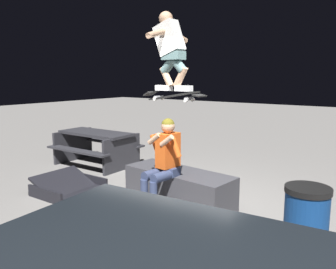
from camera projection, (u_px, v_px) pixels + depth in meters
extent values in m
plane|color=slate|center=(187.00, 211.00, 5.08)|extent=(40.00, 40.00, 0.00)
cube|color=#38383D|center=(179.00, 188.00, 5.30)|extent=(1.81, 0.82, 0.54)
cube|color=#2D3856|center=(168.00, 171.00, 5.04)|extent=(0.32, 0.20, 0.12)
cube|color=#D15119|center=(168.00, 150.00, 4.99)|extent=(0.24, 0.36, 0.50)
sphere|color=tan|center=(168.00, 126.00, 4.93)|extent=(0.20, 0.20, 0.20)
sphere|color=brown|center=(168.00, 125.00, 4.93)|extent=(0.19, 0.19, 0.19)
cylinder|color=#D15119|center=(176.00, 148.00, 4.80)|extent=(0.20, 0.10, 0.29)
cylinder|color=tan|center=(167.00, 141.00, 4.76)|extent=(0.24, 0.10, 0.19)
cylinder|color=#D15119|center=(155.00, 144.00, 5.06)|extent=(0.20, 0.10, 0.29)
cylinder|color=tan|center=(154.00, 139.00, 4.92)|extent=(0.24, 0.10, 0.19)
cylinder|color=#2D3856|center=(163.00, 176.00, 4.84)|extent=(0.18, 0.41, 0.14)
cylinder|color=#2D3856|center=(153.00, 199.00, 4.74)|extent=(0.11, 0.11, 0.50)
cube|color=white|center=(151.00, 217.00, 4.74)|extent=(0.13, 0.27, 0.08)
cylinder|color=#2D3856|center=(154.00, 174.00, 4.96)|extent=(0.18, 0.41, 0.14)
cylinder|color=#2D3856|center=(144.00, 196.00, 4.86)|extent=(0.11, 0.11, 0.50)
cube|color=white|center=(142.00, 214.00, 4.86)|extent=(0.13, 0.27, 0.08)
cube|color=black|center=(173.00, 96.00, 4.98)|extent=(0.80, 0.24, 0.15)
cube|color=black|center=(150.00, 93.00, 5.25)|extent=(0.12, 0.21, 0.07)
cube|color=black|center=(199.00, 95.00, 4.70)|extent=(0.13, 0.21, 0.04)
cube|color=#99999E|center=(159.00, 97.00, 5.16)|extent=(0.07, 0.16, 0.04)
cylinder|color=white|center=(155.00, 99.00, 5.09)|extent=(0.06, 0.03, 0.05)
cylinder|color=white|center=(162.00, 98.00, 5.23)|extent=(0.06, 0.03, 0.05)
cube|color=#99999E|center=(189.00, 98.00, 4.81)|extent=(0.07, 0.16, 0.04)
cylinder|color=white|center=(186.00, 100.00, 4.75)|extent=(0.06, 0.03, 0.05)
cylinder|color=white|center=(193.00, 100.00, 4.89)|extent=(0.06, 0.03, 0.05)
cube|color=white|center=(164.00, 88.00, 5.07)|extent=(0.26, 0.11, 0.08)
cube|color=white|center=(184.00, 88.00, 4.85)|extent=(0.26, 0.11, 0.08)
cylinder|color=tan|center=(167.00, 77.00, 5.01)|extent=(0.24, 0.11, 0.31)
cylinder|color=slate|center=(171.00, 63.00, 4.94)|extent=(0.34, 0.15, 0.33)
cylinder|color=tan|center=(181.00, 77.00, 4.86)|extent=(0.24, 0.11, 0.31)
cylinder|color=slate|center=(177.00, 63.00, 4.87)|extent=(0.34, 0.15, 0.33)
cube|color=slate|center=(174.00, 56.00, 4.89)|extent=(0.31, 0.21, 0.12)
cube|color=white|center=(169.00, 39.00, 4.89)|extent=(0.46, 0.24, 0.52)
sphere|color=tan|center=(166.00, 18.00, 4.88)|extent=(0.20, 0.20, 0.20)
cylinder|color=tan|center=(158.00, 33.00, 4.73)|extent=(0.10, 0.45, 0.19)
cylinder|color=tan|center=(177.00, 36.00, 5.07)|extent=(0.10, 0.45, 0.19)
cube|color=black|center=(69.00, 191.00, 5.87)|extent=(0.94, 0.97, 0.06)
cube|color=black|center=(69.00, 187.00, 5.85)|extent=(0.91, 0.97, 0.41)
cube|color=black|center=(45.00, 195.00, 5.47)|extent=(0.83, 0.05, 0.20)
cube|color=black|center=(91.00, 180.00, 6.24)|extent=(0.83, 0.05, 0.20)
cube|color=#28282D|center=(96.00, 133.00, 7.61)|extent=(1.71, 0.73, 0.06)
cube|color=#28282D|center=(77.00, 151.00, 7.21)|extent=(1.70, 0.27, 0.04)
cube|color=#28282D|center=(114.00, 143.00, 8.10)|extent=(1.70, 0.27, 0.04)
cube|color=#28282D|center=(73.00, 145.00, 8.10)|extent=(0.08, 1.10, 0.72)
cube|color=#28282D|center=(122.00, 153.00, 7.23)|extent=(0.08, 1.10, 0.72)
cylinder|color=navy|center=(305.00, 228.00, 3.62)|extent=(0.45, 0.45, 0.78)
cylinder|color=black|center=(308.00, 190.00, 3.55)|extent=(0.47, 0.47, 0.06)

